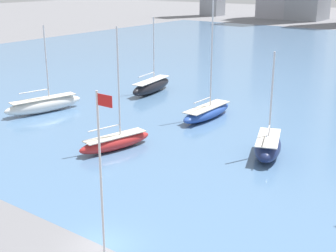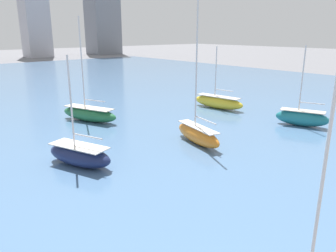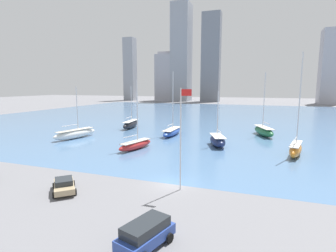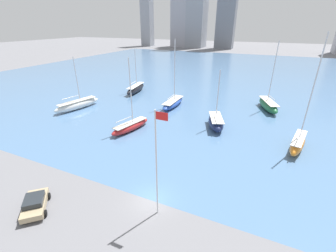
# 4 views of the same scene
# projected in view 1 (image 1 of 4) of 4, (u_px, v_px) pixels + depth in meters

# --- Properties ---
(ground_plane) EXTENTS (500.00, 500.00, 0.00)m
(ground_plane) POSITION_uv_depth(u_px,v_px,m) (102.00, 245.00, 31.77)
(ground_plane) COLOR slate
(flag_pole) EXTENTS (1.24, 0.14, 11.28)m
(flag_pole) POSITION_uv_depth(u_px,v_px,m) (101.00, 174.00, 28.08)
(flag_pole) COLOR silver
(flag_pole) RESTS_ON ground_plane
(sailboat_white) EXTENTS (4.43, 11.06, 11.40)m
(sailboat_white) POSITION_uv_depth(u_px,v_px,m) (44.00, 105.00, 62.17)
(sailboat_white) COLOR white
(sailboat_white) RESTS_ON harbor_water
(sailboat_navy) EXTENTS (4.99, 7.79, 10.53)m
(sailboat_navy) POSITION_uv_depth(u_px,v_px,m) (268.00, 146.00, 47.03)
(sailboat_navy) COLOR #19234C
(sailboat_navy) RESTS_ON harbor_water
(sailboat_red) EXTENTS (3.95, 8.74, 12.73)m
(sailboat_red) POSITION_uv_depth(u_px,v_px,m) (115.00, 141.00, 48.99)
(sailboat_red) COLOR #B72828
(sailboat_red) RESTS_ON harbor_water
(sailboat_black) EXTENTS (3.45, 10.41, 11.49)m
(sailboat_black) POSITION_uv_depth(u_px,v_px,m) (152.00, 86.00, 72.38)
(sailboat_black) COLOR black
(sailboat_black) RESTS_ON harbor_water
(sailboat_blue) EXTENTS (2.60, 9.87, 14.78)m
(sailboat_blue) POSITION_uv_depth(u_px,v_px,m) (207.00, 112.00, 59.50)
(sailboat_blue) COLOR #284CA8
(sailboat_blue) RESTS_ON harbor_water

